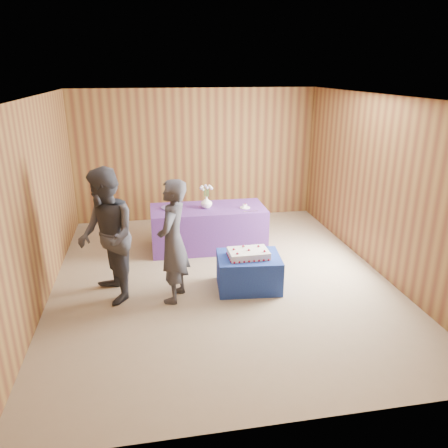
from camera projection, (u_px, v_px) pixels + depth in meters
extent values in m
plane|color=#87765D|center=(221.00, 278.00, 6.75)|extent=(6.00, 6.00, 0.00)
cube|color=brown|center=(196.00, 156.00, 9.08)|extent=(5.00, 0.04, 2.70)
cube|color=brown|center=(284.00, 292.00, 3.51)|extent=(5.00, 0.04, 2.70)
cube|color=brown|center=(38.00, 203.00, 5.88)|extent=(0.04, 6.00, 2.70)
cube|color=brown|center=(380.00, 186.00, 6.71)|extent=(0.04, 6.00, 2.70)
cube|color=white|center=(220.00, 97.00, 5.84)|extent=(5.00, 6.00, 0.04)
cube|color=#1B4898|center=(249.00, 272.00, 6.38)|extent=(0.96, 0.78, 0.50)
cube|color=#592F81|center=(208.00, 228.00, 7.79)|extent=(2.01, 0.92, 0.75)
cube|color=silver|center=(248.00, 254.00, 6.25)|extent=(0.57, 0.38, 0.10)
sphere|color=maroon|center=(232.00, 263.00, 6.04)|extent=(0.03, 0.03, 0.03)
sphere|color=maroon|center=(271.00, 260.00, 6.14)|extent=(0.03, 0.03, 0.03)
sphere|color=maroon|center=(227.00, 252.00, 6.39)|extent=(0.03, 0.03, 0.03)
sphere|color=maroon|center=(264.00, 249.00, 6.49)|extent=(0.03, 0.03, 0.03)
sphere|color=maroon|center=(238.00, 253.00, 6.11)|extent=(0.03, 0.03, 0.03)
cone|color=#135420|center=(240.00, 253.00, 6.12)|extent=(0.01, 0.02, 0.02)
sphere|color=maroon|center=(257.00, 246.00, 6.34)|extent=(0.03, 0.03, 0.03)
cone|color=#135420|center=(259.00, 247.00, 6.34)|extent=(0.01, 0.02, 0.02)
sphere|color=maroon|center=(249.00, 249.00, 6.23)|extent=(0.03, 0.03, 0.03)
cone|color=#135420|center=(250.00, 250.00, 6.24)|extent=(0.01, 0.02, 0.02)
imported|color=white|center=(206.00, 202.00, 7.62)|extent=(0.26, 0.26, 0.20)
cylinder|color=#2E6227|center=(208.00, 192.00, 7.56)|extent=(0.01, 0.01, 0.15)
sphere|color=#AC9DCB|center=(212.00, 188.00, 7.55)|extent=(0.05, 0.05, 0.05)
cylinder|color=#2E6227|center=(208.00, 192.00, 7.59)|extent=(0.01, 0.01, 0.15)
sphere|color=silver|center=(209.00, 187.00, 7.60)|extent=(0.05, 0.05, 0.05)
cylinder|color=#2E6227|center=(206.00, 192.00, 7.59)|extent=(0.01, 0.01, 0.15)
sphere|color=#AC9DCB|center=(206.00, 187.00, 7.62)|extent=(0.05, 0.05, 0.05)
cylinder|color=#2E6227|center=(205.00, 192.00, 7.58)|extent=(0.01, 0.01, 0.15)
sphere|color=silver|center=(202.00, 187.00, 7.58)|extent=(0.05, 0.05, 0.05)
cylinder|color=#2E6227|center=(204.00, 192.00, 7.55)|extent=(0.01, 0.01, 0.15)
sphere|color=#AC9DCB|center=(201.00, 188.00, 7.52)|extent=(0.05, 0.05, 0.05)
cylinder|color=#2E6227|center=(205.00, 193.00, 7.53)|extent=(0.01, 0.01, 0.15)
sphere|color=silver|center=(203.00, 189.00, 7.46)|extent=(0.05, 0.05, 0.05)
cylinder|color=#2E6227|center=(207.00, 193.00, 7.52)|extent=(0.01, 0.01, 0.15)
sphere|color=#AC9DCB|center=(207.00, 189.00, 7.45)|extent=(0.05, 0.05, 0.05)
cylinder|color=#2E6227|center=(208.00, 193.00, 7.54)|extent=(0.01, 0.01, 0.15)
sphere|color=silver|center=(211.00, 189.00, 7.48)|extent=(0.05, 0.05, 0.05)
cylinder|color=#54478F|center=(171.00, 208.00, 7.63)|extent=(0.39, 0.39, 0.02)
cylinder|color=silver|center=(245.00, 208.00, 7.64)|extent=(0.22, 0.22, 0.01)
cube|color=silver|center=(245.00, 206.00, 7.63)|extent=(0.07, 0.06, 0.06)
sphere|color=maroon|center=(245.00, 204.00, 7.60)|extent=(0.02, 0.02, 0.02)
cube|color=#AFAFB3|center=(251.00, 211.00, 7.46)|extent=(0.26, 0.02, 0.00)
imported|color=#33343C|center=(173.00, 242.00, 5.86)|extent=(0.61, 0.73, 1.72)
imported|color=#353740|center=(107.00, 236.00, 5.84)|extent=(0.95, 1.08, 1.86)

